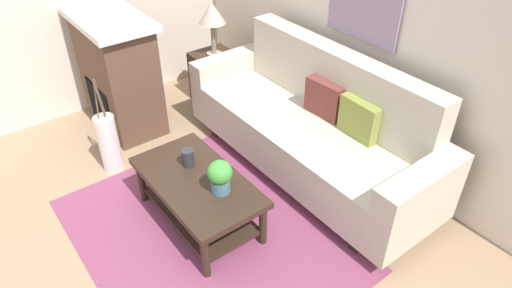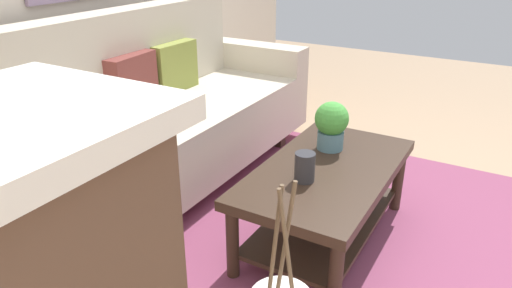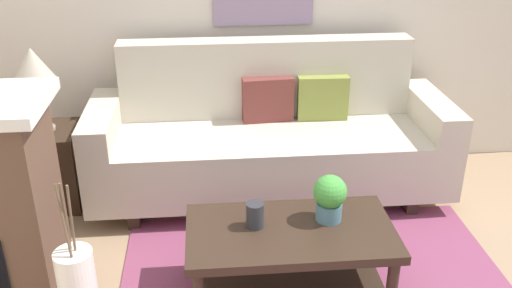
# 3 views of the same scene
# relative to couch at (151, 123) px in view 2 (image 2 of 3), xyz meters

# --- Properties ---
(ground_plane) EXTENTS (8.81, 8.81, 0.00)m
(ground_plane) POSITION_rel_couch_xyz_m (0.14, -1.70, -0.43)
(ground_plane) COLOR #9E7F60
(area_rug) EXTENTS (2.21, 1.72, 0.01)m
(area_rug) POSITION_rel_couch_xyz_m (0.14, -1.20, -0.43)
(area_rug) COLOR #843D5B
(area_rug) RESTS_ON ground_plane
(couch) EXTENTS (2.48, 0.84, 1.08)m
(couch) POSITION_rel_couch_xyz_m (0.00, 0.00, 0.00)
(couch) COLOR beige
(couch) RESTS_ON ground_plane
(throw_pillow_maroon) EXTENTS (0.37, 0.15, 0.32)m
(throw_pillow_maroon) POSITION_rel_couch_xyz_m (0.00, 0.12, 0.25)
(throw_pillow_maroon) COLOR brown
(throw_pillow_maroon) RESTS_ON couch
(throw_pillow_olive) EXTENTS (0.36, 0.13, 0.32)m
(throw_pillow_olive) POSITION_rel_couch_xyz_m (0.40, 0.12, 0.25)
(throw_pillow_olive) COLOR olive
(throw_pillow_olive) RESTS_ON couch
(coffee_table) EXTENTS (1.10, 0.60, 0.43)m
(coffee_table) POSITION_rel_couch_xyz_m (-0.02, -1.16, -0.12)
(coffee_table) COLOR #332319
(coffee_table) RESTS_ON ground_plane
(tabletop_vase) EXTENTS (0.10, 0.10, 0.14)m
(tabletop_vase) POSITION_rel_couch_xyz_m (-0.20, -1.12, 0.07)
(tabletop_vase) COLOR #2D2D33
(tabletop_vase) RESTS_ON coffee_table
(potted_plant_tabletop) EXTENTS (0.18, 0.18, 0.26)m
(potted_plant_tabletop) POSITION_rel_couch_xyz_m (0.20, -1.09, 0.14)
(potted_plant_tabletop) COLOR slate
(potted_plant_tabletop) RESTS_ON coffee_table
(floor_vase_branch_a) EXTENTS (0.03, 0.05, 0.36)m
(floor_vase_branch_a) POSITION_rel_couch_xyz_m (-1.05, -1.44, 0.30)
(floor_vase_branch_a) COLOR brown
(floor_vase_branch_a) RESTS_ON floor_vase
(floor_vase_branch_b) EXTENTS (0.02, 0.04, 0.36)m
(floor_vase_branch_b) POSITION_rel_couch_xyz_m (-1.08, -1.42, 0.30)
(floor_vase_branch_b) COLOR brown
(floor_vase_branch_b) RESTS_ON floor_vase
(floor_vase_branch_c) EXTENTS (0.04, 0.05, 0.36)m
(floor_vase_branch_c) POSITION_rel_couch_xyz_m (-1.08, -1.46, 0.30)
(floor_vase_branch_c) COLOR brown
(floor_vase_branch_c) RESTS_ON floor_vase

